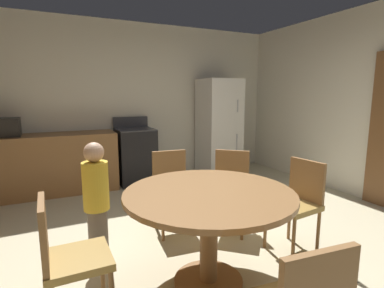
{
  "coord_description": "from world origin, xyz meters",
  "views": [
    {
      "loc": [
        -1.33,
        -2.2,
        1.49
      ],
      "look_at": [
        0.12,
        0.85,
        0.92
      ],
      "focal_mm": 27.85,
      "sensor_mm": 36.0,
      "label": 1
    }
  ],
  "objects_px": {
    "microwave": "(2,128)",
    "chair_north": "(172,186)",
    "dining_table": "(209,210)",
    "chair_northeast": "(230,185)",
    "chair_west": "(66,254)",
    "person_child": "(96,200)",
    "chair_east": "(298,199)",
    "refrigerator": "(219,127)",
    "oven_range": "(136,155)"
  },
  "relations": [
    {
      "from": "oven_range",
      "to": "chair_northeast",
      "type": "height_order",
      "value": "oven_range"
    },
    {
      "from": "refrigerator",
      "to": "microwave",
      "type": "height_order",
      "value": "refrigerator"
    },
    {
      "from": "microwave",
      "to": "chair_west",
      "type": "height_order",
      "value": "microwave"
    },
    {
      "from": "microwave",
      "to": "chair_northeast",
      "type": "relative_size",
      "value": 0.51
    },
    {
      "from": "microwave",
      "to": "chair_east",
      "type": "xyz_separation_m",
      "value": [
        2.69,
        -2.84,
        -0.53
      ]
    },
    {
      "from": "chair_northeast",
      "to": "person_child",
      "type": "bearing_deg",
      "value": -44.58
    },
    {
      "from": "chair_northeast",
      "to": "chair_west",
      "type": "height_order",
      "value": "same"
    },
    {
      "from": "microwave",
      "to": "chair_northeast",
      "type": "xyz_separation_m",
      "value": [
        2.35,
        -2.18,
        -0.53
      ]
    },
    {
      "from": "dining_table",
      "to": "chair_east",
      "type": "height_order",
      "value": "chair_east"
    },
    {
      "from": "dining_table",
      "to": "chair_northeast",
      "type": "xyz_separation_m",
      "value": [
        0.68,
        0.76,
        -0.11
      ]
    },
    {
      "from": "chair_northeast",
      "to": "chair_east",
      "type": "relative_size",
      "value": 1.0
    },
    {
      "from": "chair_northeast",
      "to": "chair_east",
      "type": "xyz_separation_m",
      "value": [
        0.34,
        -0.66,
        0.0
      ]
    },
    {
      "from": "chair_east",
      "to": "chair_northeast",
      "type": "bearing_deg",
      "value": -68.83
    },
    {
      "from": "chair_east",
      "to": "refrigerator",
      "type": "bearing_deg",
      "value": -111.26
    },
    {
      "from": "dining_table",
      "to": "person_child",
      "type": "relative_size",
      "value": 1.2
    },
    {
      "from": "refrigerator",
      "to": "microwave",
      "type": "xyz_separation_m",
      "value": [
        -3.45,
        0.05,
        0.15
      ]
    },
    {
      "from": "dining_table",
      "to": "person_child",
      "type": "xyz_separation_m",
      "value": [
        -0.74,
        0.67,
        -0.03
      ]
    },
    {
      "from": "microwave",
      "to": "dining_table",
      "type": "xyz_separation_m",
      "value": [
        1.67,
        -2.94,
        -0.42
      ]
    },
    {
      "from": "chair_east",
      "to": "microwave",
      "type": "bearing_deg",
      "value": -52.42
    },
    {
      "from": "dining_table",
      "to": "chair_northeast",
      "type": "height_order",
      "value": "chair_northeast"
    },
    {
      "from": "microwave",
      "to": "chair_north",
      "type": "xyz_separation_m",
      "value": [
        1.77,
        -1.92,
        -0.53
      ]
    },
    {
      "from": "person_child",
      "to": "dining_table",
      "type": "bearing_deg",
      "value": -0.0
    },
    {
      "from": "oven_range",
      "to": "chair_northeast",
      "type": "relative_size",
      "value": 1.26
    },
    {
      "from": "chair_northeast",
      "to": "chair_north",
      "type": "bearing_deg",
      "value": -71.87
    },
    {
      "from": "chair_west",
      "to": "person_child",
      "type": "xyz_separation_m",
      "value": [
        0.28,
        0.69,
        0.08
      ]
    },
    {
      "from": "refrigerator",
      "to": "chair_east",
      "type": "height_order",
      "value": "refrigerator"
    },
    {
      "from": "chair_west",
      "to": "person_child",
      "type": "relative_size",
      "value": 0.8
    },
    {
      "from": "oven_range",
      "to": "refrigerator",
      "type": "relative_size",
      "value": 0.62
    },
    {
      "from": "chair_northeast",
      "to": "dining_table",
      "type": "bearing_deg",
      "value": 0.0
    },
    {
      "from": "refrigerator",
      "to": "dining_table",
      "type": "xyz_separation_m",
      "value": [
        -1.79,
        -2.89,
        -0.27
      ]
    },
    {
      "from": "chair_east",
      "to": "person_child",
      "type": "height_order",
      "value": "person_child"
    },
    {
      "from": "refrigerator",
      "to": "person_child",
      "type": "height_order",
      "value": "refrigerator"
    },
    {
      "from": "dining_table",
      "to": "chair_northeast",
      "type": "distance_m",
      "value": 1.03
    },
    {
      "from": "chair_west",
      "to": "chair_northeast",
      "type": "bearing_deg",
      "value": 23.66
    },
    {
      "from": "oven_range",
      "to": "chair_east",
      "type": "bearing_deg",
      "value": -73.92
    },
    {
      "from": "oven_range",
      "to": "chair_north",
      "type": "xyz_separation_m",
      "value": [
        -0.1,
        -1.93,
        0.03
      ]
    },
    {
      "from": "microwave",
      "to": "chair_west",
      "type": "distance_m",
      "value": 3.07
    },
    {
      "from": "chair_north",
      "to": "chair_west",
      "type": "relative_size",
      "value": 1.0
    },
    {
      "from": "refrigerator",
      "to": "chair_north",
      "type": "relative_size",
      "value": 2.02
    },
    {
      "from": "oven_range",
      "to": "dining_table",
      "type": "xyz_separation_m",
      "value": [
        -0.2,
        -2.95,
        0.14
      ]
    },
    {
      "from": "chair_north",
      "to": "person_child",
      "type": "distance_m",
      "value": 0.91
    },
    {
      "from": "chair_northeast",
      "to": "person_child",
      "type": "height_order",
      "value": "person_child"
    },
    {
      "from": "oven_range",
      "to": "microwave",
      "type": "xyz_separation_m",
      "value": [
        -1.87,
        -0.0,
        0.56
      ]
    },
    {
      "from": "chair_east",
      "to": "dining_table",
      "type": "bearing_deg",
      "value": 0.0
    },
    {
      "from": "microwave",
      "to": "chair_east",
      "type": "relative_size",
      "value": 0.51
    },
    {
      "from": "microwave",
      "to": "dining_table",
      "type": "bearing_deg",
      "value": -60.42
    },
    {
      "from": "microwave",
      "to": "chair_north",
      "type": "height_order",
      "value": "microwave"
    },
    {
      "from": "chair_east",
      "to": "person_child",
      "type": "xyz_separation_m",
      "value": [
        -1.76,
        0.57,
        0.08
      ]
    },
    {
      "from": "chair_north",
      "to": "chair_west",
      "type": "bearing_deg",
      "value": -41.79
    },
    {
      "from": "oven_range",
      "to": "chair_northeast",
      "type": "bearing_deg",
      "value": -77.54
    }
  ]
}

